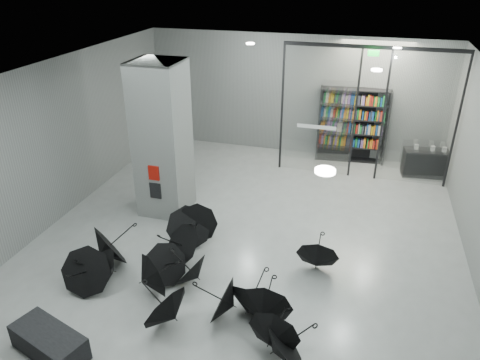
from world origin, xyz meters
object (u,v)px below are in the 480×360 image
(shop_counter, at_px, (426,163))
(umbrella_cluster, at_px, (189,278))
(column, at_px, (162,140))
(bench, at_px, (49,342))
(bookshelf, at_px, (352,125))

(shop_counter, bearing_deg, umbrella_cluster, -132.16)
(column, distance_m, shop_counter, 8.21)
(bench, bearing_deg, shop_counter, 71.51)
(bench, relative_size, umbrella_cluster, 0.25)
(bookshelf, bearing_deg, bench, -119.54)
(column, relative_size, umbrella_cluster, 0.70)
(bench, distance_m, shop_counter, 11.52)
(shop_counter, distance_m, umbrella_cluster, 8.76)
(bench, height_order, umbrella_cluster, umbrella_cluster)
(bookshelf, distance_m, umbrella_cluster, 8.25)
(bookshelf, height_order, shop_counter, bookshelf)
(bench, relative_size, shop_counter, 1.00)
(column, height_order, shop_counter, column)
(bench, distance_m, umbrella_cluster, 2.76)
(bench, relative_size, bookshelf, 0.58)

